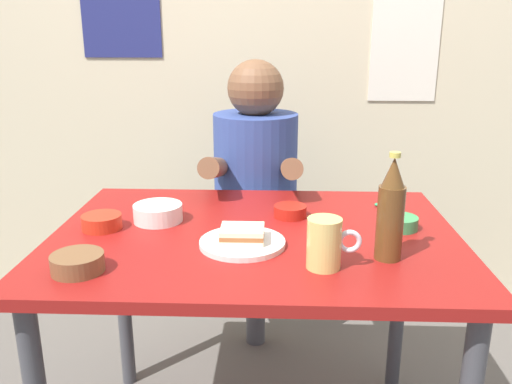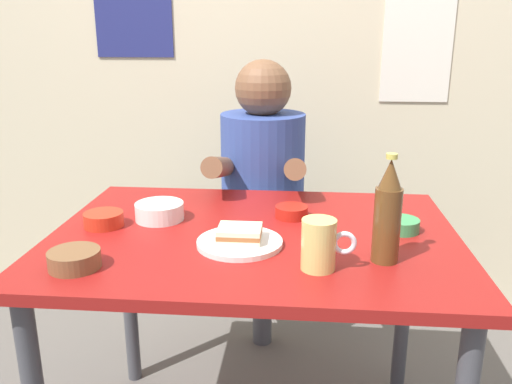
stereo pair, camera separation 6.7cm
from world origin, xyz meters
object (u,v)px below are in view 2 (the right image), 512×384
(plate_orange, at_px, (240,243))
(sandwich, at_px, (240,234))
(dining_table, at_px, (254,264))
(person_seated, at_px, (263,168))
(sambal_bowl_red, at_px, (291,211))
(beer_bottle, at_px, (388,214))
(stool, at_px, (262,266))
(beer_mug, at_px, (320,244))

(plate_orange, bearing_deg, sandwich, 104.04)
(dining_table, xyz_separation_m, sandwich, (-0.03, -0.09, 0.13))
(dining_table, height_order, person_seated, person_seated)
(person_seated, height_order, sambal_bowl_red, person_seated)
(person_seated, xyz_separation_m, beer_bottle, (0.35, -0.78, 0.09))
(dining_table, height_order, sandwich, sandwich)
(sambal_bowl_red, bearing_deg, stool, 103.93)
(stool, relative_size, beer_bottle, 1.72)
(beer_mug, xyz_separation_m, sambal_bowl_red, (-0.07, 0.35, -0.04))
(plate_orange, bearing_deg, beer_mug, -31.75)
(sandwich, bearing_deg, sambal_bowl_red, 60.81)
(dining_table, relative_size, beer_bottle, 4.20)
(plate_orange, relative_size, sambal_bowl_red, 2.29)
(dining_table, xyz_separation_m, sambal_bowl_red, (0.10, 0.13, 0.11))
(stool, bearing_deg, sandwich, -90.23)
(dining_table, relative_size, beer_mug, 8.73)
(person_seated, relative_size, plate_orange, 3.27)
(stool, distance_m, sambal_bowl_red, 0.66)
(plate_orange, distance_m, beer_mug, 0.24)
(dining_table, xyz_separation_m, stool, (-0.03, 0.63, -0.30))
(stool, relative_size, plate_orange, 2.05)
(dining_table, relative_size, stool, 2.44)
(sandwich, distance_m, sambal_bowl_red, 0.26)
(sandwich, height_order, sambal_bowl_red, sandwich)
(dining_table, height_order, sambal_bowl_red, sambal_bowl_red)
(person_seated, height_order, beer_bottle, person_seated)
(plate_orange, bearing_deg, dining_table, 72.84)
(stool, distance_m, plate_orange, 0.83)
(sambal_bowl_red, bearing_deg, plate_orange, -119.19)
(stool, relative_size, sambal_bowl_red, 4.69)
(stool, bearing_deg, beer_bottle, -65.93)
(beer_mug, xyz_separation_m, beer_bottle, (0.16, 0.06, 0.06))
(beer_bottle, bearing_deg, plate_orange, 169.74)
(sandwich, bearing_deg, stool, 89.77)
(person_seated, distance_m, plate_orange, 0.71)
(stool, xyz_separation_m, plate_orange, (-0.00, -0.72, 0.40))
(dining_table, bearing_deg, beer_bottle, -25.86)
(stool, bearing_deg, person_seated, -90.00)
(sambal_bowl_red, bearing_deg, sandwich, -119.19)
(dining_table, bearing_deg, stool, 92.36)
(plate_orange, height_order, beer_bottle, beer_bottle)
(stool, height_order, sandwich, sandwich)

